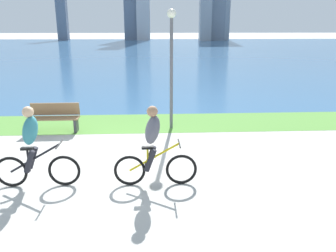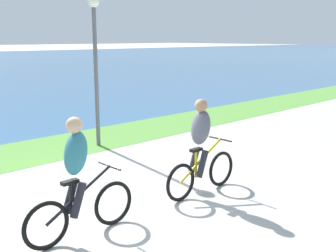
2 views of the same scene
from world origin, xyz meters
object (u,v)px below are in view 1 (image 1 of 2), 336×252
Objects in this scene: cyclist_trailing at (33,148)px; bench_near_path at (55,118)px; lamppost_tall at (171,52)px; cyclist_lead at (154,147)px.

bench_near_path is at bearing 99.16° from cyclist_trailing.
cyclist_trailing is 5.27m from lamppost_tall.
cyclist_lead is 2.43m from cyclist_trailing.
bench_near_path is (-3.04, 3.85, -0.39)m from cyclist_lead.
lamppost_tall reaches higher than cyclist_lead.
cyclist_lead is 0.47× the size of lamppost_tall.
lamppost_tall is at bearing 81.33° from cyclist_lead.
cyclist_trailing is 3.86m from bench_near_path.
cyclist_lead is 1.00× the size of cyclist_trailing.
lamppost_tall is at bearing 3.13° from bench_near_path.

